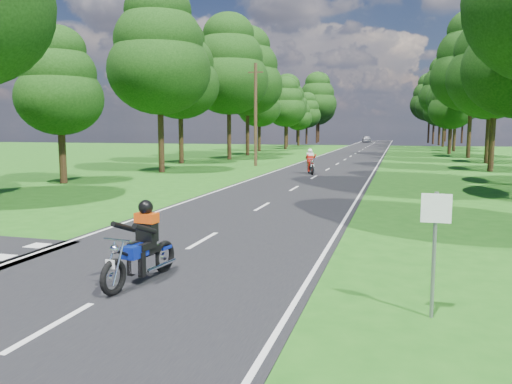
% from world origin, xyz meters
% --- Properties ---
extents(ground, '(160.00, 160.00, 0.00)m').
position_xyz_m(ground, '(0.00, 0.00, 0.00)').
color(ground, '#1B5513').
rests_on(ground, ground).
extents(main_road, '(7.00, 140.00, 0.02)m').
position_xyz_m(main_road, '(0.00, 50.00, 0.01)').
color(main_road, black).
rests_on(main_road, ground).
extents(road_markings, '(7.40, 140.00, 0.01)m').
position_xyz_m(road_markings, '(-0.14, 48.13, 0.02)').
color(road_markings, silver).
rests_on(road_markings, main_road).
extents(treeline, '(40.00, 115.35, 14.78)m').
position_xyz_m(treeline, '(1.43, 60.06, 8.25)').
color(treeline, black).
rests_on(treeline, ground).
extents(telegraph_pole, '(1.20, 0.26, 8.00)m').
position_xyz_m(telegraph_pole, '(-6.00, 28.00, 4.07)').
color(telegraph_pole, '#382616').
rests_on(telegraph_pole, ground).
extents(road_sign, '(0.45, 0.07, 2.00)m').
position_xyz_m(road_sign, '(5.50, -2.01, 1.34)').
color(road_sign, slate).
rests_on(road_sign, ground).
extents(rider_near_blue, '(0.88, 1.97, 1.59)m').
position_xyz_m(rider_near_blue, '(0.23, -1.71, 0.81)').
color(rider_near_blue, '#0D2399').
rests_on(rider_near_blue, main_road).
extents(rider_far_red, '(1.24, 2.08, 1.65)m').
position_xyz_m(rider_far_red, '(-0.61, 22.22, 0.84)').
color(rider_far_red, '#9F130C').
rests_on(rider_far_red, main_road).
extents(distant_car, '(2.41, 4.40, 1.42)m').
position_xyz_m(distant_car, '(-1.74, 98.91, 0.73)').
color(distant_car, '#B4B6BC').
rests_on(distant_car, main_road).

